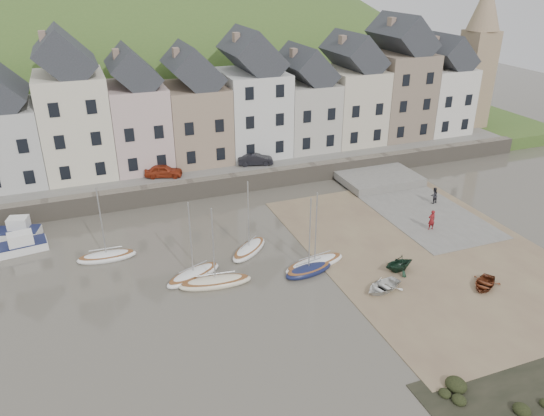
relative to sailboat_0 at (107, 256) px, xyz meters
name	(u,v)px	position (x,y,z in m)	size (l,w,h in m)	color
ground	(301,277)	(13.12, -7.75, -0.26)	(160.00, 160.00, 0.00)	#4B463B
quay_land	(198,142)	(13.12, 24.25, 0.49)	(90.00, 30.00, 1.50)	#416026
quay_street	(223,166)	(13.12, 12.75, 1.29)	(70.00, 7.00, 0.10)	slate
seawall	(233,183)	(13.12, 9.25, 0.64)	(70.00, 1.20, 1.80)	slate
beach	(426,250)	(24.12, -7.75, -0.23)	(18.00, 26.00, 0.06)	brown
slipway	(411,204)	(28.12, 0.25, -0.20)	(8.00, 18.00, 0.12)	slate
hillside	(142,199)	(8.12, 52.24, -18.26)	(134.40, 84.00, 84.00)	#416026
townhouse_terrace	(228,103)	(14.88, 16.25, 7.06)	(61.05, 8.00, 13.93)	silver
church_spire	(479,51)	(47.67, 16.25, 10.79)	(4.00, 4.00, 18.00)	#997F60
sailboat_0	(107,256)	(0.00, 0.00, 0.00)	(4.57, 1.73, 6.32)	white
sailboat_1	(193,275)	(5.71, -5.02, 0.00)	(4.79, 3.21, 6.32)	white
sailboat_2	(215,282)	(6.96, -6.51, 0.00)	(5.39, 2.11, 6.32)	beige
sailboat_3	(249,249)	(10.73, -2.89, 0.00)	(4.26, 3.98, 6.32)	white
sailboat_4	(315,263)	(14.71, -6.70, 0.00)	(5.35, 2.35, 6.32)	white
sailboat_5	(309,270)	(13.90, -7.38, 0.00)	(4.20, 2.21, 6.32)	#151B42
motorboat_0	(14,247)	(-6.76, 3.61, 0.32)	(5.43, 2.42, 1.70)	white
motorboat_2	(13,231)	(-6.98, 6.50, 0.32)	(4.82, 2.79, 1.70)	white
rowboat_white	(383,286)	(17.79, -11.39, 0.10)	(2.10, 2.94, 0.61)	silver
rowboat_green	(399,263)	(20.29, -9.58, 0.44)	(2.10, 2.44, 1.28)	black
rowboat_red	(484,284)	(24.74, -13.63, 0.07)	(1.89, 2.65, 0.55)	#642C16
person_red	(432,220)	(26.57, -4.92, 0.76)	(0.66, 0.43, 1.80)	maroon
person_dark	(434,195)	(30.13, -0.46, 0.65)	(0.77, 0.60, 1.59)	black
car_left	(164,171)	(6.69, 11.75, 1.97)	(1.48, 3.69, 1.26)	#993016
car_right	(255,159)	(16.38, 11.75, 1.94)	(1.28, 3.68, 1.21)	black
shore_rocks	(539,389)	(20.61, -22.61, -0.16)	(14.00, 6.00, 0.73)	black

